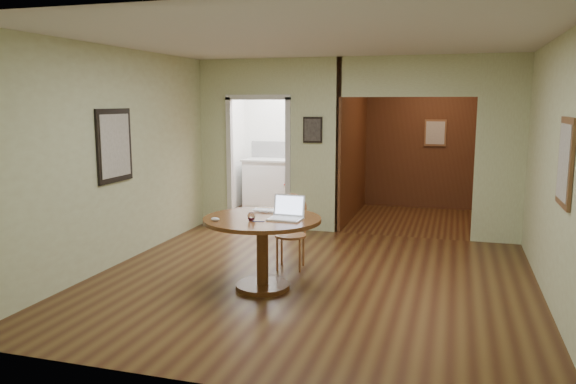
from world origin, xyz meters
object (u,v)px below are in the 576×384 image
(chair, at_px, (291,227))
(closed_laptop, at_px, (266,211))
(open_laptop, at_px, (287,213))
(dining_table, at_px, (262,236))

(chair, height_order, closed_laptop, chair)
(open_laptop, distance_m, closed_laptop, 0.42)
(chair, distance_m, open_laptop, 0.94)
(open_laptop, xyz_separation_m, closed_laptop, (-0.33, 0.26, -0.05))
(dining_table, height_order, open_laptop, open_laptop)
(chair, bearing_deg, closed_laptop, -108.40)
(dining_table, xyz_separation_m, closed_laptop, (-0.06, 0.28, 0.22))
(dining_table, bearing_deg, chair, 85.17)
(dining_table, relative_size, open_laptop, 3.54)
(dining_table, xyz_separation_m, open_laptop, (0.27, 0.03, 0.27))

